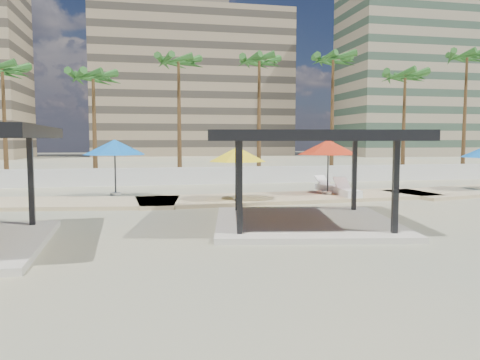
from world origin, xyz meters
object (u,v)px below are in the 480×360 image
object	(u,v)px
umbrella_c	(328,147)
lounger_c	(347,192)
lounger_b	(329,187)
pavilion_central	(305,170)

from	to	relation	value
umbrella_c	lounger_c	world-z (taller)	umbrella_c
umbrella_c	lounger_c	bearing A→B (deg)	-53.44
umbrella_c	lounger_b	bearing A→B (deg)	64.09
pavilion_central	lounger_b	xyz separation A→B (m)	(4.69, 9.06, -1.66)
pavilion_central	umbrella_c	bearing A→B (deg)	72.81
umbrella_c	lounger_c	xyz separation A→B (m)	(0.70, -0.94, -2.31)
umbrella_c	lounger_b	xyz separation A→B (m)	(0.70, 1.45, -2.32)
pavilion_central	umbrella_c	world-z (taller)	pavilion_central
umbrella_c	lounger_b	world-z (taller)	umbrella_c
pavilion_central	lounger_b	distance (m)	10.33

